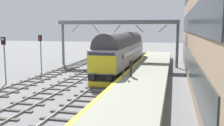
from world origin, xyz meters
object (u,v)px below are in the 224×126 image
object	(u,v)px
signal_post_far	(41,49)
waiting_passenger	(131,65)
signal_post_mid	(4,55)
diesel_locomotive	(122,50)
platform_number_sign	(123,62)

from	to	relation	value
signal_post_far	waiting_passenger	xyz separation A→B (m)	(11.57, -5.37, -0.75)
signal_post_far	signal_post_mid	bearing A→B (deg)	-90.00
diesel_locomotive	waiting_passenger	distance (m)	9.13
signal_post_far	waiting_passenger	size ratio (longest dim) A/B	2.68
signal_post_mid	signal_post_far	bearing A→B (deg)	90.00
signal_post_mid	signal_post_far	size ratio (longest dim) A/B	1.00
signal_post_mid	waiting_passenger	distance (m)	11.66
signal_post_mid	waiting_passenger	size ratio (longest dim) A/B	2.67
waiting_passenger	diesel_locomotive	bearing A→B (deg)	26.52
signal_post_far	platform_number_sign	world-z (taller)	signal_post_far
signal_post_mid	platform_number_sign	world-z (taller)	signal_post_mid
diesel_locomotive	signal_post_mid	size ratio (longest dim) A/B	4.31
diesel_locomotive	platform_number_sign	bearing A→B (deg)	-78.31
diesel_locomotive	platform_number_sign	distance (m)	9.48
signal_post_far	platform_number_sign	bearing A→B (deg)	-28.25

